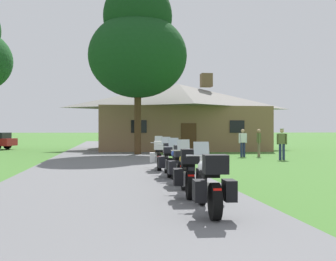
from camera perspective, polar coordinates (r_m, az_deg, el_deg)
name	(u,v)px	position (r m, az deg, el deg)	size (l,w,h in m)	color
ground_plane	(110,162)	(21.08, -8.00, -4.30)	(500.00, 500.00, 0.00)	#42752D
asphalt_driveway	(110,165)	(19.09, -8.01, -4.66)	(6.40, 80.00, 0.06)	slate
motorcycle_white_nearest_to_camera	(210,184)	(7.65, 5.77, -7.37)	(0.79, 2.08, 1.30)	black
motorcycle_yellow_second_in_row	(188,173)	(9.72, 2.71, -5.79)	(0.81, 2.08, 1.30)	black
motorcycle_blue_third_in_row	(179,164)	(12.03, 1.46, -4.67)	(0.72, 2.08, 1.30)	black
motorcycle_silver_fourth_in_row	(168,160)	(13.91, 0.06, -4.03)	(0.77, 2.08, 1.30)	black
motorcycle_yellow_farthest_in_row	(159,155)	(16.23, -1.25, -3.45)	(0.84, 2.08, 1.30)	black
stone_lodge	(179,116)	(33.95, 1.50, 2.01)	(13.53, 9.07, 6.27)	brown
bystander_olive_shirt_near_lodge	(259,141)	(25.55, 12.36, -1.45)	(0.29, 0.54, 1.67)	#75664C
bystander_white_shirt_beside_signpost	(243,141)	(25.17, 10.23, -1.47)	(0.54, 0.29, 1.67)	navy
bystander_olive_shirt_by_tree	(282,142)	(23.12, 15.37, -1.56)	(0.49, 0.37, 1.69)	navy
tree_by_lodge_front	(138,44)	(27.17, -4.19, 11.72)	(6.30, 6.30, 11.23)	#422D19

